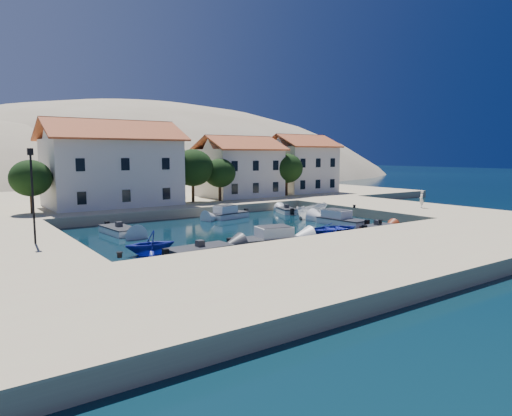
% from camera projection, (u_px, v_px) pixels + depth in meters
% --- Properties ---
extents(ground, '(400.00, 400.00, 0.00)m').
position_uv_depth(ground, '(316.00, 248.00, 33.47)').
color(ground, black).
rests_on(ground, ground).
extents(quay_south, '(52.00, 12.00, 1.00)m').
position_uv_depth(quay_south, '(381.00, 256.00, 28.53)').
color(quay_south, tan).
rests_on(quay_south, ground).
extents(quay_east, '(11.00, 20.00, 1.00)m').
position_uv_depth(quay_east, '(389.00, 209.00, 53.21)').
color(quay_east, tan).
rests_on(quay_east, ground).
extents(quay_west, '(8.00, 20.00, 1.00)m').
position_uv_depth(quay_west, '(6.00, 249.00, 30.76)').
color(quay_west, tan).
rests_on(quay_west, ground).
extents(quay_north, '(80.00, 36.00, 1.00)m').
position_uv_depth(quay_north, '(147.00, 198.00, 65.49)').
color(quay_north, tan).
rests_on(quay_north, ground).
extents(hills, '(254.00, 176.00, 99.00)m').
position_uv_depth(hills, '(105.00, 247.00, 148.62)').
color(hills, tan).
rests_on(hills, ground).
extents(building_left, '(14.70, 9.45, 9.70)m').
position_uv_depth(building_left, '(112.00, 162.00, 52.16)').
color(building_left, silver).
rests_on(building_left, quay_north).
extents(building_mid, '(10.50, 8.40, 8.30)m').
position_uv_depth(building_mid, '(239.00, 166.00, 63.29)').
color(building_mid, silver).
rests_on(building_mid, quay_north).
extents(building_right, '(9.45, 8.40, 8.80)m').
position_uv_depth(building_right, '(301.00, 163.00, 70.90)').
color(building_right, silver).
rests_on(building_right, quay_north).
extents(trees, '(37.30, 5.30, 6.45)m').
position_uv_depth(trees, '(204.00, 170.00, 56.20)').
color(trees, '#382314').
rests_on(trees, quay_north).
extents(lamppost, '(0.35, 0.25, 6.22)m').
position_uv_depth(lamppost, '(32.00, 187.00, 29.48)').
color(lamppost, black).
rests_on(lamppost, quay_west).
extents(bollards, '(29.36, 9.56, 0.30)m').
position_uv_depth(bollards, '(310.00, 223.00, 38.08)').
color(bollards, black).
rests_on(bollards, ground).
extents(motorboat_grey_sw, '(4.54, 2.23, 1.25)m').
position_uv_depth(motorboat_grey_sw, '(200.00, 251.00, 30.95)').
color(motorboat_grey_sw, '#2D2E32').
rests_on(motorboat_grey_sw, ground).
extents(cabin_cruiser_south, '(5.27, 3.01, 1.60)m').
position_uv_depth(cabin_cruiser_south, '(266.00, 239.00, 34.22)').
color(cabin_cruiser_south, white).
rests_on(cabin_cruiser_south, ground).
extents(rowboat_south, '(4.95, 3.81, 0.95)m').
position_uv_depth(rowboat_south, '(335.00, 233.00, 39.92)').
color(rowboat_south, '#1C269A').
rests_on(rowboat_south, ground).
extents(motorboat_red_se, '(3.43, 1.79, 1.25)m').
position_uv_depth(motorboat_red_se, '(377.00, 229.00, 40.34)').
color(motorboat_red_se, maroon).
rests_on(motorboat_red_se, ground).
extents(cabin_cruiser_east, '(2.50, 5.22, 1.60)m').
position_uv_depth(cabin_cruiser_east, '(342.00, 220.00, 44.44)').
color(cabin_cruiser_east, white).
rests_on(cabin_cruiser_east, ground).
extents(boat_east, '(4.53, 1.96, 1.71)m').
position_uv_depth(boat_east, '(312.00, 218.00, 49.09)').
color(boat_east, white).
rests_on(boat_east, ground).
extents(motorboat_white_ne, '(2.61, 3.69, 1.25)m').
position_uv_depth(motorboat_white_ne, '(286.00, 211.00, 53.03)').
color(motorboat_white_ne, white).
rests_on(motorboat_white_ne, ground).
extents(rowboat_west, '(3.68, 3.26, 1.79)m').
position_uv_depth(rowboat_west, '(151.00, 254.00, 31.36)').
color(rowboat_west, '#1C269A').
rests_on(rowboat_west, ground).
extents(motorboat_white_west, '(2.36, 4.62, 1.25)m').
position_uv_depth(motorboat_white_west, '(119.00, 230.00, 39.34)').
color(motorboat_white_west, white).
rests_on(motorboat_white_west, ground).
extents(cabin_cruiser_north, '(4.59, 2.63, 1.60)m').
position_uv_depth(cabin_cruiser_north, '(230.00, 214.00, 49.03)').
color(cabin_cruiser_north, white).
rests_on(cabin_cruiser_north, ground).
extents(pedestrian, '(0.82, 0.82, 1.92)m').
position_uv_depth(pedestrian, '(421.00, 199.00, 49.73)').
color(pedestrian, white).
rests_on(pedestrian, quay_east).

